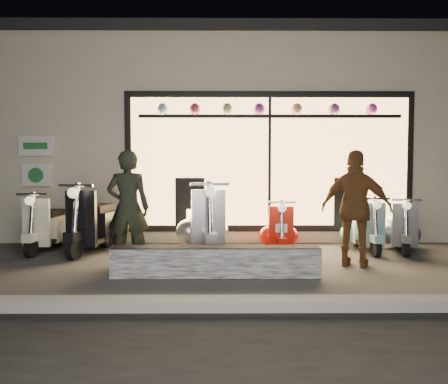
% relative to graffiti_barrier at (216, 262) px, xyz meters
% --- Properties ---
extents(ground, '(40.00, 40.00, 0.00)m').
position_rel_graffiti_barrier_xyz_m(ground, '(0.18, 0.65, -0.20)').
color(ground, '#383533').
rests_on(ground, ground).
extents(kerb, '(40.00, 0.25, 0.12)m').
position_rel_graffiti_barrier_xyz_m(kerb, '(0.18, -1.35, -0.14)').
color(kerb, slate).
rests_on(kerb, ground).
extents(shop_building, '(10.20, 6.23, 4.20)m').
position_rel_graffiti_barrier_xyz_m(shop_building, '(0.19, 5.63, 1.90)').
color(shop_building, beige).
rests_on(shop_building, ground).
extents(graffiti_barrier, '(2.71, 0.28, 0.40)m').
position_rel_graffiti_barrier_xyz_m(graffiti_barrier, '(0.00, 0.00, 0.00)').
color(graffiti_barrier, black).
rests_on(graffiti_barrier, ground).
extents(scooter_silver, '(0.69, 1.63, 1.16)m').
position_rel_graffiti_barrier_xyz_m(scooter_silver, '(-0.22, 1.64, 0.27)').
color(scooter_silver, black).
rests_on(scooter_silver, ground).
extents(scooter_red, '(0.43, 1.22, 0.87)m').
position_rel_graffiti_barrier_xyz_m(scooter_red, '(1.06, 1.71, 0.15)').
color(scooter_red, black).
rests_on(scooter_red, ground).
extents(scooter_black, '(0.71, 1.59, 1.13)m').
position_rel_graffiti_barrier_xyz_m(scooter_black, '(-2.05, 1.88, 0.25)').
color(scooter_black, black).
rests_on(scooter_black, ground).
extents(scooter_cream, '(0.47, 1.38, 0.99)m').
position_rel_graffiti_barrier_xyz_m(scooter_cream, '(-2.93, 1.97, 0.20)').
color(scooter_cream, black).
rests_on(scooter_cream, ground).
extents(scooter_blue, '(0.41, 1.27, 0.92)m').
position_rel_graffiti_barrier_xyz_m(scooter_blue, '(2.55, 1.92, 0.17)').
color(scooter_blue, black).
rests_on(scooter_blue, ground).
extents(scooter_grey, '(0.62, 1.26, 0.90)m').
position_rel_graffiti_barrier_xyz_m(scooter_grey, '(3.22, 1.91, 0.16)').
color(scooter_grey, black).
rests_on(scooter_grey, ground).
extents(man, '(0.62, 0.41, 1.69)m').
position_rel_graffiti_barrier_xyz_m(man, '(-1.30, 0.73, 0.65)').
color(man, black).
rests_on(man, ground).
extents(woman, '(1.07, 0.78, 1.69)m').
position_rel_graffiti_barrier_xyz_m(woman, '(2.02, 0.60, 0.64)').
color(woman, brown).
rests_on(woman, ground).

